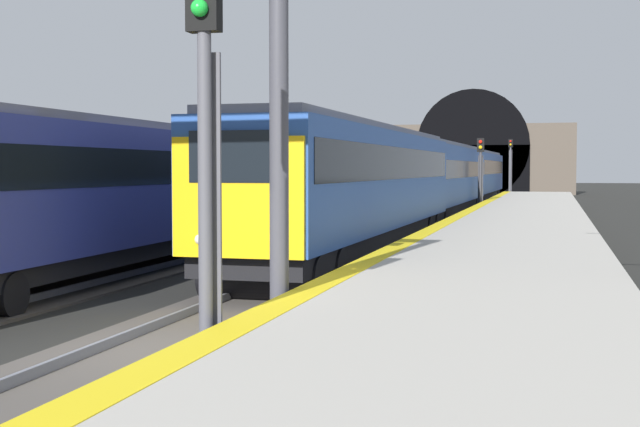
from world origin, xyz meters
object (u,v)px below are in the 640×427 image
Objects in this scene: train_adjacent_platform at (261,181)px; railway_signal_near at (205,127)px; railway_signal_mid at (480,171)px; railway_signal_far at (510,164)px; overhead_signal_gantry at (7,28)px; train_main_approaching at (440,177)px.

railway_signal_near is at bearing -163.82° from train_adjacent_platform.
railway_signal_far reaches higher than railway_signal_mid.
train_adjacent_platform is 4.52× the size of overhead_signal_gantry.
railway_signal_near is (-22.61, -7.04, 0.97)m from train_adjacent_platform.
train_adjacent_platform is at bearing 7.43° from overhead_signal_gantry.
railway_signal_near is at bearing -121.35° from overhead_signal_gantry.
railway_signal_mid is at bearing -24.26° from train_adjacent_platform.
train_adjacent_platform is 7.68× the size of railway_signal_far.
train_main_approaching is 3.38m from railway_signal_mid.
train_main_approaching is at bearing -177.08° from railway_signal_near.
railway_signal_near is 0.58× the size of overhead_signal_gantry.
overhead_signal_gantry is (-33.55, 2.59, 2.64)m from train_main_approaching.
train_main_approaching is 11.14× the size of railway_signal_near.
train_adjacent_platform reaches higher than railway_signal_mid.
train_adjacent_platform reaches higher than train_main_approaching.
overhead_signal_gantry reaches higher than railway_signal_near.
railway_signal_near is (-36.25, -1.85, 0.93)m from train_main_approaching.
railway_signal_far is (72.96, -0.00, -0.07)m from railway_signal_near.
railway_signal_mid is 0.48× the size of overhead_signal_gantry.
train_adjacent_platform is 7.77× the size of railway_signal_near.
railway_signal_near is 5.48m from overhead_signal_gantry.
railway_signal_mid is at bearing -6.97° from overhead_signal_gantry.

